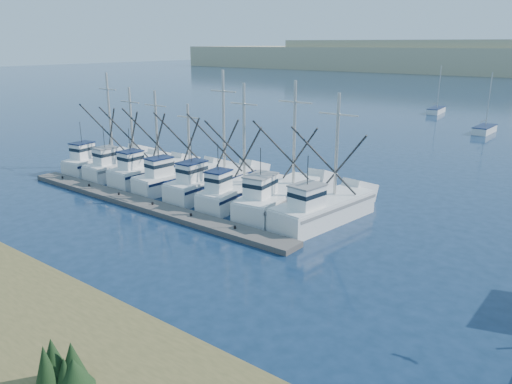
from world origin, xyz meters
TOP-DOWN VIEW (x-y plane):
  - ground at (0.00, 0.00)m, footprint 500.00×500.00m
  - floating_dock at (-10.37, 6.85)m, footprint 27.28×1.90m
  - trawler_fleet at (-9.38, 11.88)m, footprint 28.11×9.84m
  - sailboat_near at (1.09, 56.38)m, footprint 1.95×5.37m
  - sailboat_far at (-10.98, 72.39)m, footprint 2.48×6.21m

SIDE VIEW (x-z plane):
  - ground at x=0.00m, z-range 0.00..0.00m
  - floating_dock at x=-10.37m, z-range 0.00..0.36m
  - sailboat_far at x=-10.98m, z-range -3.56..4.54m
  - sailboat_near at x=1.09m, z-range -3.55..4.55m
  - trawler_fleet at x=-9.38m, z-range -3.93..5.86m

